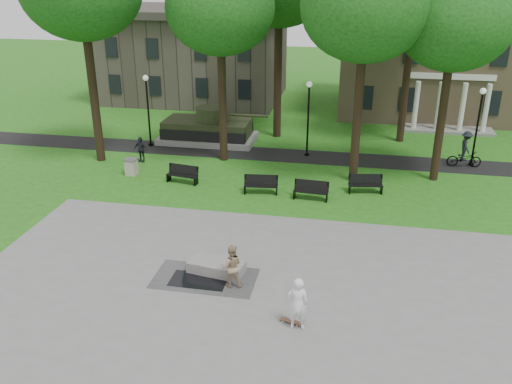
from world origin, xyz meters
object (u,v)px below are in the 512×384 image
friend_watching (231,266)px  trash_bin (131,167)px  concrete_block (216,267)px  cyclist (465,153)px  skateboarder (298,304)px  park_bench_0 (183,174)px

friend_watching → trash_bin: friend_watching is taller
concrete_block → trash_bin: size_ratio=2.29×
concrete_block → cyclist: size_ratio=0.99×
trash_bin → skateboarder: bearing=-48.3°
friend_watching → cyclist: size_ratio=0.77×
friend_watching → trash_bin: bearing=-62.5°
friend_watching → trash_bin: size_ratio=1.79×
cyclist → park_bench_0: size_ratio=1.20×
concrete_block → friend_watching: size_ratio=1.28×
trash_bin → cyclist: bearing=14.5°
skateboarder → trash_bin: size_ratio=2.02×
friend_watching → cyclist: 18.69m
friend_watching → trash_bin: (-8.37, 10.35, -0.39)m
concrete_block → skateboarder: size_ratio=1.13×
concrete_block → friend_watching: 1.34m
cyclist → trash_bin: (-19.10, -4.95, -0.42)m
friend_watching → park_bench_0: (-5.09, 9.74, -0.35)m
skateboarder → trash_bin: bearing=-54.1°
skateboarder → park_bench_0: (-7.83, 11.86, -0.47)m
park_bench_0 → cyclist: bearing=29.0°
park_bench_0 → trash_bin: bearing=179.2°
concrete_block → cyclist: (11.56, 14.46, 0.66)m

